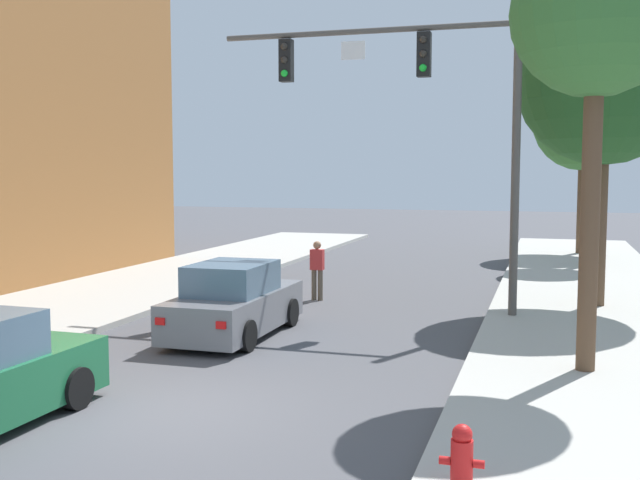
% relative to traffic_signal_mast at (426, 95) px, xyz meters
% --- Properties ---
extents(ground_plane, '(120.00, 120.00, 0.00)m').
position_rel_traffic_signal_mast_xyz_m(ground_plane, '(-2.49, -8.42, -5.38)').
color(ground_plane, '#4C4C51').
extents(sidewalk_right, '(5.00, 60.00, 0.15)m').
position_rel_traffic_signal_mast_xyz_m(sidewalk_right, '(4.01, -8.42, -5.30)').
color(sidewalk_right, '#B2AFA8').
rests_on(sidewalk_right, ground).
extents(traffic_signal_mast, '(7.36, 0.38, 7.50)m').
position_rel_traffic_signal_mast_xyz_m(traffic_signal_mast, '(0.00, 0.00, 0.00)').
color(traffic_signal_mast, '#514C47').
rests_on(traffic_signal_mast, sidewalk_right).
extents(car_lead_grey, '(1.84, 4.24, 1.60)m').
position_rel_traffic_signal_mast_xyz_m(car_lead_grey, '(-3.56, -3.42, -4.66)').
color(car_lead_grey, slate).
rests_on(car_lead_grey, ground).
extents(pedestrian_crossing_road, '(0.36, 0.22, 1.64)m').
position_rel_traffic_signal_mast_xyz_m(pedestrian_crossing_road, '(-3.19, 1.45, -4.47)').
color(pedestrian_crossing_road, brown).
rests_on(pedestrian_crossing_road, ground).
extents(fire_hydrant, '(0.48, 0.24, 0.72)m').
position_rel_traffic_signal_mast_xyz_m(fire_hydrant, '(2.07, -10.37, -4.87)').
color(fire_hydrant, red).
rests_on(fire_hydrant, sidewalk_right).
extents(street_tree_nearest, '(2.82, 2.82, 7.43)m').
position_rel_traffic_signal_mast_xyz_m(street_tree_nearest, '(3.55, -4.79, 0.72)').
color(street_tree_nearest, brown).
rests_on(street_tree_nearest, sidewalk_right).
extents(street_tree_second, '(4.35, 4.35, 7.90)m').
position_rel_traffic_signal_mast_xyz_m(street_tree_second, '(4.13, 1.96, 0.48)').
color(street_tree_second, brown).
rests_on(street_tree_second, sidewalk_right).
extents(street_tree_third, '(2.93, 2.93, 6.70)m').
position_rel_traffic_signal_mast_xyz_m(street_tree_third, '(4.35, 10.85, -0.05)').
color(street_tree_third, brown).
rests_on(street_tree_third, sidewalk_right).
extents(street_tree_farthest, '(4.07, 4.07, 7.51)m').
position_rel_traffic_signal_mast_xyz_m(street_tree_farthest, '(4.15, 14.92, 0.22)').
color(street_tree_farthest, brown).
rests_on(street_tree_farthest, sidewalk_right).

